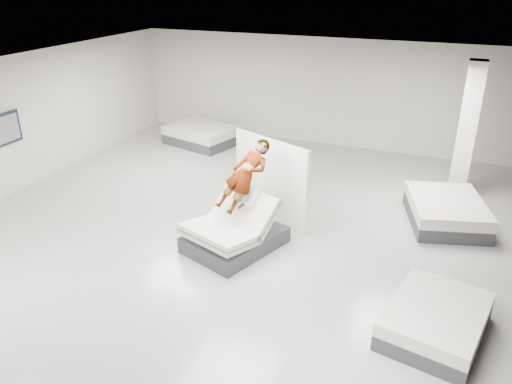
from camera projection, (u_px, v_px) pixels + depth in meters
room at (225, 174)px, 9.06m from camera, size 14.00×14.04×3.20m
hero_bed at (234, 232)px, 9.67m from camera, size 1.88×2.15×1.17m
person at (245, 188)px, 9.56m from camera, size 1.04×1.59×1.24m
remote at (241, 206)px, 9.26m from camera, size 0.09×0.15×0.08m
divider_panel at (271, 181)px, 10.49m from camera, size 1.90×0.89×1.85m
flat_bed_right_far at (446, 211)px, 10.66m from camera, size 1.94×2.27×0.54m
flat_bed_right_near at (435, 321)px, 7.41m from camera, size 1.62×1.96×0.48m
flat_bed_left_far at (202, 135)px, 15.48m from camera, size 2.32×1.96×0.55m
column at (467, 131)px, 11.46m from camera, size 0.40×0.40×3.20m
wall_poster at (4, 130)px, 11.55m from camera, size 0.06×0.95×0.75m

